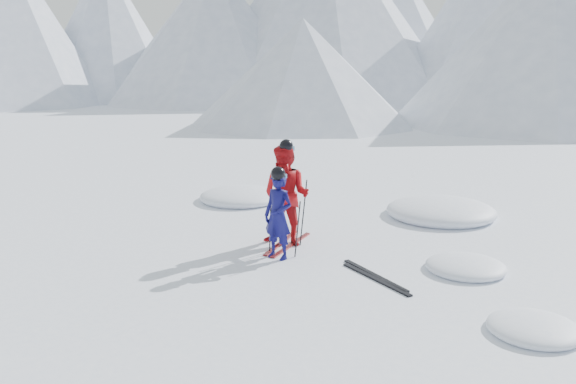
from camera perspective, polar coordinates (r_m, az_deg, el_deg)
The scene contains 12 objects.
ground at distance 10.32m, azimuth 6.91°, elevation -7.85°, with size 160.00×160.00×0.00m, color white.
skier_blue at distance 10.92m, azimuth -0.93°, elevation -2.26°, with size 0.58×0.38×1.58m, color #0E0D52.
skier_red at distance 11.67m, azimuth -0.16°, elevation -0.34°, with size 0.95×0.74×1.96m, color #B40E12.
pole_blue_left at distance 11.28m, azimuth -1.66°, elevation -3.16°, with size 0.02×0.02×1.05m, color black.
pole_blue_right at distance 11.04m, azimuth 0.90°, elevation -3.51°, with size 0.02×0.02×1.05m, color black.
pole_red_left at distance 12.11m, azimuth -0.59°, elevation -1.44°, with size 0.02×0.02×1.30m, color black.
pole_red_right at distance 11.69m, azimuth 1.46°, elevation -1.96°, with size 0.02×0.02×1.30m, color black.
ski_worn_left at distance 11.99m, azimuth -0.62°, elevation -4.75°, with size 0.09×1.70×0.03m, color black.
ski_worn_right at distance 11.85m, azimuth 0.30°, elevation -4.96°, with size 0.09×1.70×0.03m, color black.
ski_loose_a at distance 10.37m, azimuth 8.12°, elevation -7.71°, with size 0.09×1.70×0.03m, color black.
ski_loose_b at distance 10.20m, azimuth 8.20°, elevation -8.06°, with size 0.09×1.70×0.03m, color black.
snow_lumps at distance 13.89m, azimuth 8.25°, elevation -2.51°, with size 9.76×6.81×0.55m.
Camera 1 is at (4.75, -8.43, 3.60)m, focal length 38.00 mm.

